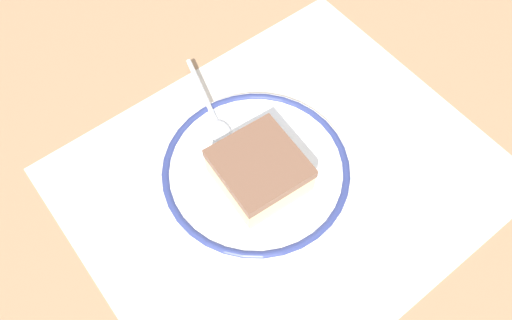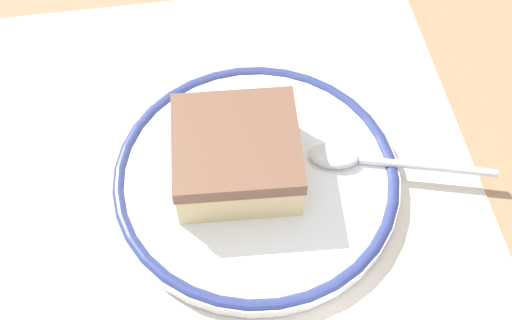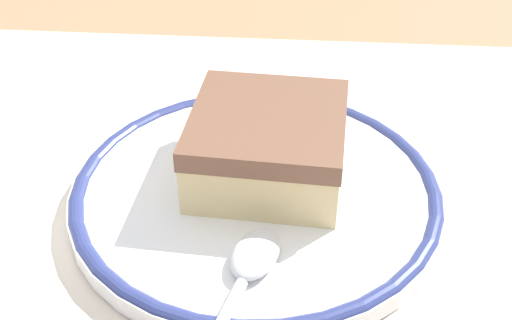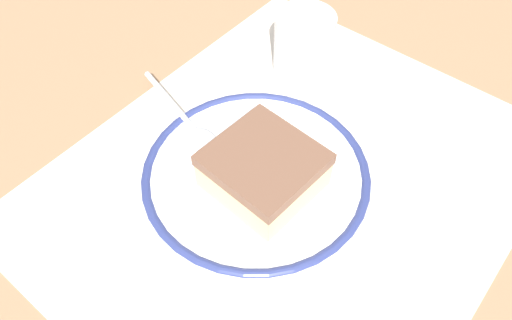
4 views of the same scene
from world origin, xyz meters
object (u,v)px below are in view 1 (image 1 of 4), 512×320
Objects in this scene: cake_slice at (259,170)px; cup at (326,60)px; plate at (256,170)px; spoon at (216,120)px.

cup is (-0.17, -0.08, -0.00)m from cake_slice.
cup reaches higher than cake_slice.
plate is 0.18m from cup.
spoon is (-0.01, -0.10, -0.02)m from cake_slice.
plate is 2.25× the size of cake_slice.
plate is at bearing 89.19° from spoon.
plate is 0.08m from spoon.
cake_slice is 0.69× the size of spoon.
spoon is 0.16m from cup.
plate is at bearing -113.08° from cake_slice.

